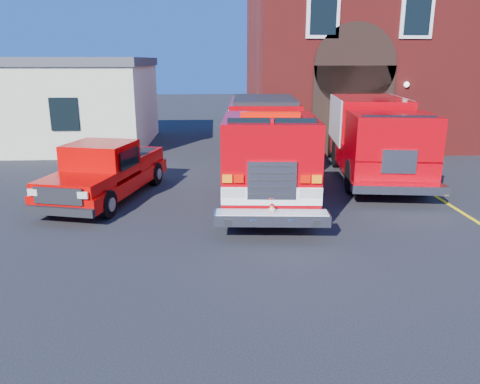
{
  "coord_description": "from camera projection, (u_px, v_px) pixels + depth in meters",
  "views": [
    {
      "loc": [
        -0.54,
        -11.53,
        4.22
      ],
      "look_at": [
        0.0,
        -1.2,
        1.3
      ],
      "focal_mm": 35.0,
      "sensor_mm": 36.0,
      "label": 1
    }
  ],
  "objects": [
    {
      "name": "pickup_truck",
      "position": [
        106.0,
        172.0,
        14.61
      ],
      "size": [
        3.29,
        5.88,
        1.82
      ],
      "color": "black",
      "rests_on": "ground"
    },
    {
      "name": "parking_stripe_mid",
      "position": [
        417.0,
        185.0,
        16.43
      ],
      "size": [
        0.12,
        3.0,
        0.01
      ],
      "primitive_type": "cube",
      "color": "yellow",
      "rests_on": "ground"
    },
    {
      "name": "secondary_truck",
      "position": [
        372.0,
        134.0,
        17.78
      ],
      "size": [
        3.73,
        8.92,
        2.81
      ],
      "color": "black",
      "rests_on": "ground"
    },
    {
      "name": "fire_station",
      "position": [
        393.0,
        60.0,
        24.99
      ],
      "size": [
        15.2,
        10.2,
        8.45
      ],
      "color": "maroon",
      "rests_on": "ground"
    },
    {
      "name": "side_building",
      "position": [
        48.0,
        101.0,
        23.69
      ],
      "size": [
        10.2,
        8.2,
        4.35
      ],
      "color": "beige",
      "rests_on": "ground"
    },
    {
      "name": "parking_stripe_far",
      "position": [
        386.0,
        166.0,
        19.31
      ],
      "size": [
        0.12,
        3.0,
        0.01
      ],
      "primitive_type": "cube",
      "color": "yellow",
      "rests_on": "ground"
    },
    {
      "name": "fire_engine",
      "position": [
        266.0,
        145.0,
        15.51
      ],
      "size": [
        3.29,
        9.61,
        2.91
      ],
      "color": "black",
      "rests_on": "ground"
    },
    {
      "name": "parking_stripe_near",
      "position": [
        460.0,
        211.0,
        13.55
      ],
      "size": [
        0.12,
        3.0,
        0.01
      ],
      "primitive_type": "cube",
      "color": "yellow",
      "rests_on": "ground"
    },
    {
      "name": "ground",
      "position": [
        238.0,
        227.0,
        12.26
      ],
      "size": [
        100.0,
        100.0,
        0.0
      ],
      "primitive_type": "plane",
      "color": "black",
      "rests_on": "ground"
    }
  ]
}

